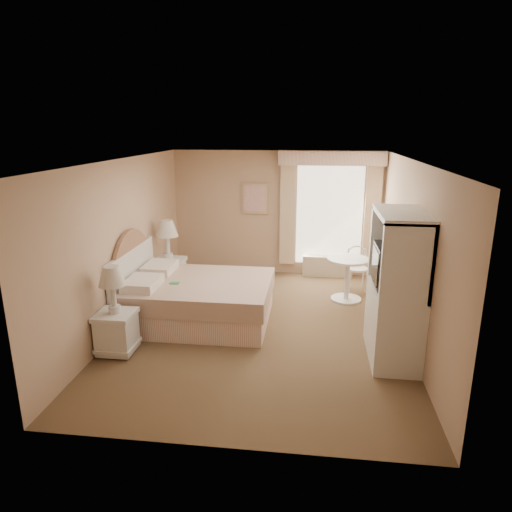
# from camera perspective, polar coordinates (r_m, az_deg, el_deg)

# --- Properties ---
(room) EXTENTS (4.21, 5.51, 2.51)m
(room) POSITION_cam_1_polar(r_m,az_deg,el_deg) (6.62, 0.74, 1.01)
(room) COLOR brown
(room) RESTS_ON ground
(window) EXTENTS (2.05, 0.22, 2.51)m
(window) POSITION_cam_1_polar(r_m,az_deg,el_deg) (9.16, 9.19, 5.58)
(window) COLOR white
(window) RESTS_ON room
(framed_art) EXTENTS (0.52, 0.04, 0.62)m
(framed_art) POSITION_cam_1_polar(r_m,az_deg,el_deg) (9.26, -0.15, 7.19)
(framed_art) COLOR tan
(framed_art) RESTS_ON room
(bed) EXTENTS (2.22, 1.74, 1.54)m
(bed) POSITION_cam_1_polar(r_m,az_deg,el_deg) (7.22, -8.04, -5.22)
(bed) COLOR tan
(bed) RESTS_ON room
(nightstand_near) EXTENTS (0.50, 0.50, 1.20)m
(nightstand_near) POSITION_cam_1_polar(r_m,az_deg,el_deg) (6.41, -17.13, -7.80)
(nightstand_near) COLOR silver
(nightstand_near) RESTS_ON room
(nightstand_far) EXTENTS (0.55, 0.55, 1.34)m
(nightstand_far) POSITION_cam_1_polar(r_m,az_deg,el_deg) (8.41, -10.84, -1.30)
(nightstand_far) COLOR silver
(nightstand_far) RESTS_ON room
(round_table) EXTENTS (0.72, 0.72, 0.76)m
(round_table) POSITION_cam_1_polar(r_m,az_deg,el_deg) (8.09, 11.37, -2.01)
(round_table) COLOR silver
(round_table) RESTS_ON room
(cafe_chair) EXTENTS (0.42, 0.42, 0.82)m
(cafe_chair) POSITION_cam_1_polar(r_m,az_deg,el_deg) (8.69, 12.49, -1.05)
(cafe_chair) COLOR silver
(cafe_chair) RESTS_ON room
(armoire) EXTENTS (0.59, 1.17, 1.95)m
(armoire) POSITION_cam_1_polar(r_m,az_deg,el_deg) (6.16, 17.05, -5.20)
(armoire) COLOR silver
(armoire) RESTS_ON room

